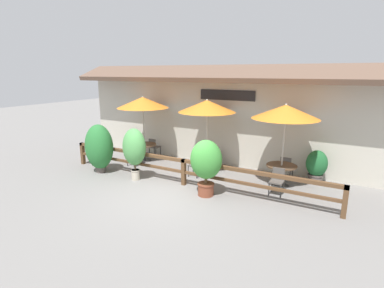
{
  "coord_description": "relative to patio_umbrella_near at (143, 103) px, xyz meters",
  "views": [
    {
      "loc": [
        5.18,
        -7.59,
        3.93
      ],
      "look_at": [
        0.01,
        1.63,
        1.38
      ],
      "focal_mm": 28.0,
      "sensor_mm": 36.0,
      "label": 1
    }
  ],
  "objects": [
    {
      "name": "chair_far_wallside",
      "position": [
        6.13,
        0.65,
        -2.14
      ],
      "size": [
        0.44,
        0.44,
        0.87
      ],
      "rotation": [
        0.0,
        0.0,
        3.09
      ],
      "color": "#514C47",
      "rests_on": "ground"
    },
    {
      "name": "patio_umbrella_near",
      "position": [
        0.0,
        0.0,
        0.0
      ],
      "size": [
        2.25,
        2.25,
        2.91
      ],
      "color": "#B7B2A8",
      "rests_on": "ground"
    },
    {
      "name": "dining_table_near",
      "position": [
        0.0,
        -0.0,
        -2.02
      ],
      "size": [
        1.06,
        1.06,
        0.77
      ],
      "color": "#4C3826",
      "rests_on": "ground"
    },
    {
      "name": "potted_plant_entrance_palm",
      "position": [
        4.2,
        -2.17,
        -1.51
      ],
      "size": [
        1.04,
        0.93,
        1.85
      ],
      "color": "brown",
      "rests_on": "ground"
    },
    {
      "name": "chair_near_streetside",
      "position": [
        0.06,
        -0.78,
        -2.14
      ],
      "size": [
        0.44,
        0.44,
        0.87
      ],
      "rotation": [
        0.0,
        0.0,
        -0.04
      ],
      "color": "#514C47",
      "rests_on": "ground"
    },
    {
      "name": "chair_near_wallside",
      "position": [
        -0.04,
        0.78,
        -2.14
      ],
      "size": [
        0.43,
        0.43,
        0.87
      ],
      "rotation": [
        0.0,
        0.0,
        3.13
      ],
      "color": "#514C47",
      "rests_on": "ground"
    },
    {
      "name": "potted_plant_small_flowering",
      "position": [
        7.16,
        0.77,
        -1.99
      ],
      "size": [
        0.74,
        0.67,
        1.22
      ],
      "color": "#564C47",
      "rests_on": "ground"
    },
    {
      "name": "potted_plant_tall_tropical",
      "position": [
        1.25,
        -2.16,
        -1.41
      ],
      "size": [
        0.88,
        0.79,
        1.95
      ],
      "color": "#B7AD99",
      "rests_on": "ground"
    },
    {
      "name": "patio_railing",
      "position": [
        3.09,
        -1.73,
        -1.94
      ],
      "size": [
        10.4,
        0.14,
        0.95
      ],
      "color": "brown",
      "rests_on": "ground"
    },
    {
      "name": "patio_umbrella_middle",
      "position": [
        3.08,
        0.08,
        0.0
      ],
      "size": [
        2.25,
        2.25,
        2.91
      ],
      "color": "#B7B2A8",
      "rests_on": "ground"
    },
    {
      "name": "ground_plane",
      "position": [
        3.09,
        -2.78,
        -2.63
      ],
      "size": [
        60.0,
        60.0,
        0.0
      ],
      "primitive_type": "plane",
      "color": "slate"
    },
    {
      "name": "dining_table_middle",
      "position": [
        3.08,
        0.08,
        -2.02
      ],
      "size": [
        1.06,
        1.06,
        0.77
      ],
      "color": "#4C3826",
      "rests_on": "ground"
    },
    {
      "name": "chair_far_streetside",
      "position": [
        6.19,
        -0.94,
        -2.14
      ],
      "size": [
        0.42,
        0.42,
        0.87
      ],
      "rotation": [
        0.0,
        0.0,
        -0.01
      ],
      "color": "#514C47",
      "rests_on": "ground"
    },
    {
      "name": "potted_plant_corner_fern",
      "position": [
        -0.56,
        -2.15,
        -1.61
      ],
      "size": [
        1.14,
        1.03,
        1.94
      ],
      "color": "#564C47",
      "rests_on": "ground"
    },
    {
      "name": "chair_middle_streetside",
      "position": [
        3.01,
        -0.67,
        -2.14
      ],
      "size": [
        0.43,
        0.43,
        0.87
      ],
      "rotation": [
        0.0,
        0.0,
        -0.02
      ],
      "color": "#514C47",
      "rests_on": "ground"
    },
    {
      "name": "chair_middle_wallside",
      "position": [
        3.14,
        0.83,
        -2.14
      ],
      "size": [
        0.46,
        0.46,
        0.87
      ],
      "rotation": [
        0.0,
        0.0,
        3.25
      ],
      "color": "#514C47",
      "rests_on": "ground"
    },
    {
      "name": "building_facade",
      "position": [
        3.09,
        1.33,
        -0.47
      ],
      "size": [
        14.28,
        1.49,
        4.23
      ],
      "color": "#BCB7A8",
      "rests_on": "ground"
    },
    {
      "name": "patio_umbrella_far",
      "position": [
        6.13,
        -0.14,
        0.0
      ],
      "size": [
        2.25,
        2.25,
        2.91
      ],
      "color": "#B7B2A8",
      "rests_on": "ground"
    },
    {
      "name": "dining_table_far",
      "position": [
        6.13,
        -0.14,
        -2.02
      ],
      "size": [
        1.06,
        1.06,
        0.77
      ],
      "color": "#4C3826",
      "rests_on": "ground"
    }
  ]
}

